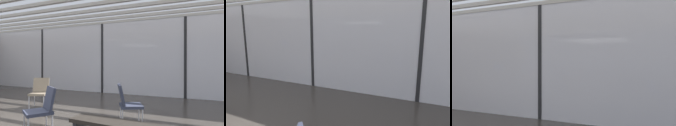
% 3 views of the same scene
% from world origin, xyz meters
% --- Properties ---
extents(glass_curtain_wall, '(14.00, 0.08, 3.08)m').
position_xyz_m(glass_curtain_wall, '(0.00, 5.20, 1.54)').
color(glass_curtain_wall, silver).
rests_on(glass_curtain_wall, ground).
extents(window_mullion_1, '(0.10, 0.12, 3.08)m').
position_xyz_m(window_mullion_1, '(0.00, 5.20, 1.54)').
color(window_mullion_1, black).
rests_on(window_mullion_1, ground).
extents(parked_airplane, '(13.82, 4.01, 4.01)m').
position_xyz_m(parked_airplane, '(0.77, 10.85, 2.00)').
color(parked_airplane, '#B2BCD6').
rests_on(parked_airplane, ground).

